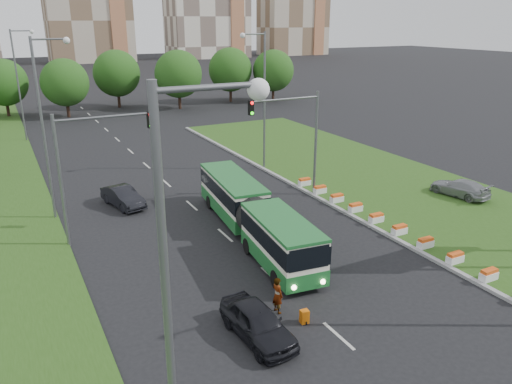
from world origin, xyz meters
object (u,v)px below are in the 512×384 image
car_median (460,188)px  shopping_trolley (304,317)px  car_left_near (258,323)px  traffic_mast_left (87,157)px  pedestrian (278,295)px  traffic_mast_median (298,129)px  articulated_bus (251,214)px  car_left_far (123,197)px

car_median → shopping_trolley: 21.40m
car_left_near → car_median: 23.60m
traffic_mast_left → pedestrian: bearing=-63.9°
pedestrian → shopping_trolley: size_ratio=2.82×
traffic_mast_median → traffic_mast_left: (-15.16, -1.00, 0.00)m
traffic_mast_median → shopping_trolley: (-8.56, -14.47, -5.03)m
traffic_mast_left → traffic_mast_median: bearing=3.8°
traffic_mast_median → articulated_bus: (-6.44, -5.04, -3.80)m
car_left_near → pedestrian: (1.75, 1.34, 0.14)m
articulated_bus → car_left_near: 10.49m
car_left_near → car_median: size_ratio=0.97×
articulated_bus → car_median: (17.46, -0.81, -0.74)m
pedestrian → car_left_near: bearing=121.2°
traffic_mast_median → shopping_trolley: size_ratio=12.57×
traffic_mast_median → traffic_mast_left: size_ratio=1.00×
car_left_far → car_median: 25.34m
car_left_far → pedestrian: size_ratio=2.45×
car_left_near → shopping_trolley: car_left_near is taller
articulated_bus → pedestrian: articulated_bus is taller
traffic_mast_median → car_median: traffic_mast_median is taller
car_median → shopping_trolley: size_ratio=7.15×
articulated_bus → pedestrian: 8.59m
articulated_bus → car_left_far: size_ratio=3.50×
car_left_near → car_median: bearing=17.8°
car_left_near → car_left_far: size_ratio=1.01×
car_left_near → shopping_trolley: bearing=-3.5°
traffic_mast_left → car_median: bearing=-10.5°
articulated_bus → car_median: 17.49m
traffic_mast_median → traffic_mast_left: 15.19m
pedestrian → shopping_trolley: (0.64, -1.33, -0.58)m
car_left_far → pedestrian: pedestrian is taller
articulated_bus → car_median: size_ratio=3.37×
articulated_bus → car_left_far: (-5.80, 9.23, -0.83)m
car_left_near → car_left_far: car_left_near is taller
pedestrian → shopping_trolley: bearing=-160.5°
traffic_mast_left → shopping_trolley: traffic_mast_left is taller
traffic_mast_median → car_left_near: traffic_mast_median is taller
car_left_far → shopping_trolley: 19.03m
traffic_mast_median → articulated_bus: traffic_mast_median is taller
traffic_mast_median → shopping_trolley: traffic_mast_median is taller
traffic_mast_median → car_median: bearing=-28.0°
pedestrian → traffic_mast_left: bearing=19.8°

